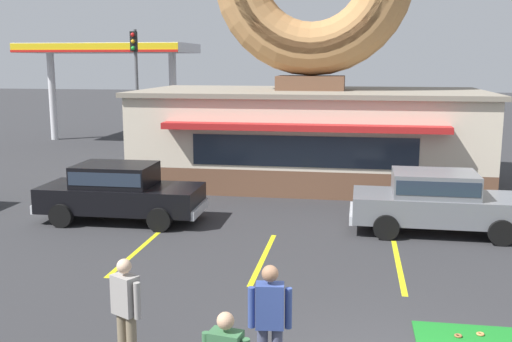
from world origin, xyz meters
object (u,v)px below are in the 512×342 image
object	(u,v)px
traffic_light_pole	(136,76)
pedestrian_clipboard_woman	(126,307)
pedestrian_blue_sweater_man	(270,319)
trash_bin	(487,188)
car_black	(119,190)
car_grey	(437,200)

from	to	relation	value
traffic_light_pole	pedestrian_clipboard_woman	bearing A→B (deg)	-70.13
pedestrian_blue_sweater_man	trash_bin	world-z (taller)	pedestrian_blue_sweater_man
car_black	pedestrian_blue_sweater_man	xyz separation A→B (m)	(5.33, -7.84, 0.09)
car_grey	pedestrian_clipboard_woman	xyz separation A→B (m)	(-5.36, -7.87, 0.03)
pedestrian_blue_sweater_man	car_black	bearing A→B (deg)	124.20
car_grey	pedestrian_blue_sweater_man	xyz separation A→B (m)	(-3.23, -8.07, 0.09)
car_black	trash_bin	size ratio (longest dim) A/B	4.69
car_grey	pedestrian_blue_sweater_man	world-z (taller)	pedestrian_blue_sweater_man
pedestrian_blue_sweater_man	traffic_light_pole	size ratio (longest dim) A/B	0.30
pedestrian_blue_sweater_man	pedestrian_clipboard_woman	world-z (taller)	pedestrian_blue_sweater_man
car_black	trash_bin	xyz separation A→B (m)	(10.51, 3.81, -0.37)
pedestrian_clipboard_woman	traffic_light_pole	xyz separation A→B (m)	(-6.82, 18.86, 2.81)
car_grey	car_black	xyz separation A→B (m)	(-8.55, -0.23, 0.00)
pedestrian_blue_sweater_man	pedestrian_clipboard_woman	distance (m)	2.14
traffic_light_pole	car_black	bearing A→B (deg)	-72.11
car_grey	trash_bin	xyz separation A→B (m)	(1.96, 3.58, -0.37)
car_black	traffic_light_pole	size ratio (longest dim) A/B	0.79
car_black	traffic_light_pole	distance (m)	12.13
pedestrian_clipboard_woman	car_black	bearing A→B (deg)	112.69
pedestrian_blue_sweater_man	car_grey	bearing A→B (deg)	68.21
car_grey	trash_bin	world-z (taller)	car_grey
car_black	car_grey	bearing A→B (deg)	1.54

